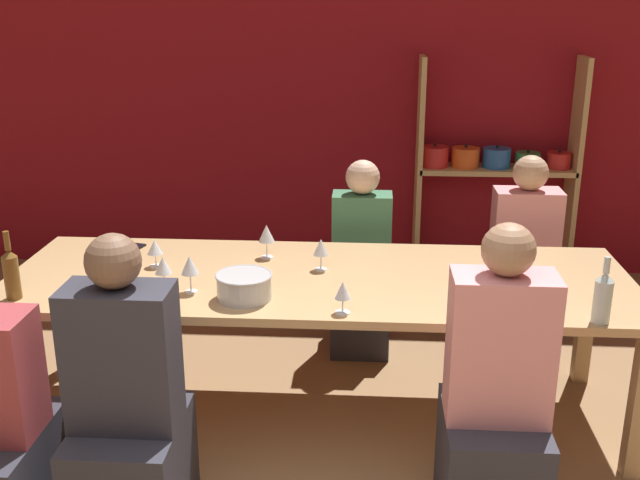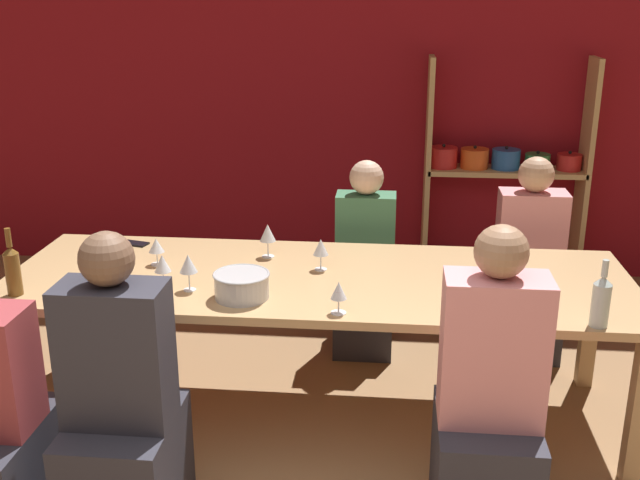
% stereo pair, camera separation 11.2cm
% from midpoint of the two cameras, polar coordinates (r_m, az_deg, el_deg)
% --- Properties ---
extents(wall_back_red, '(8.80, 0.06, 2.70)m').
position_cam_midpoint_polar(wall_back_red, '(5.59, 0.27, 11.17)').
color(wall_back_red, maroon).
rests_on(wall_back_red, ground_plane).
extents(shelf_unit, '(1.14, 0.30, 1.63)m').
position_cam_midpoint_polar(shelf_unit, '(5.58, 12.59, 3.47)').
color(shelf_unit, tan).
rests_on(shelf_unit, ground_plane).
extents(dining_table, '(3.01, 1.03, 0.75)m').
position_cam_midpoint_polar(dining_table, '(3.64, -0.99, -3.76)').
color(dining_table, tan).
rests_on(dining_table, ground_plane).
extents(mixing_bowl, '(0.26, 0.26, 0.12)m').
position_cam_midpoint_polar(mixing_bowl, '(3.35, -6.76, -3.46)').
color(mixing_bowl, '#B7BABC').
rests_on(mixing_bowl, dining_table).
extents(wine_bottle_green, '(0.07, 0.07, 0.29)m').
position_cam_midpoint_polar(wine_bottle_green, '(3.27, 19.83, -4.09)').
color(wine_bottle_green, '#B2C6C1').
rests_on(wine_bottle_green, dining_table).
extents(wine_bottle_dark, '(0.07, 0.07, 0.31)m').
position_cam_midpoint_polar(wine_bottle_dark, '(3.60, -23.30, -2.32)').
color(wine_bottle_dark, brown).
rests_on(wine_bottle_dark, dining_table).
extents(wine_glass_white_a, '(0.08, 0.08, 0.16)m').
position_cam_midpoint_polar(wine_glass_white_a, '(3.51, -12.76, -1.97)').
color(wine_glass_white_a, white).
rests_on(wine_glass_white_a, dining_table).
extents(wine_glass_red_a, '(0.08, 0.08, 0.16)m').
position_cam_midpoint_polar(wine_glass_red_a, '(3.42, 14.25, -2.68)').
color(wine_glass_red_a, white).
rests_on(wine_glass_red_a, dining_table).
extents(wine_glass_red_b, '(0.08, 0.08, 0.16)m').
position_cam_midpoint_polar(wine_glass_red_b, '(3.66, -0.81, -0.63)').
color(wine_glass_red_b, white).
rests_on(wine_glass_red_b, dining_table).
extents(wine_glass_white_b, '(0.08, 0.08, 0.17)m').
position_cam_midpoint_polar(wine_glass_white_b, '(3.44, -10.82, -1.96)').
color(wine_glass_white_b, white).
rests_on(wine_glass_white_b, dining_table).
extents(wine_glass_red_c, '(0.08, 0.08, 0.15)m').
position_cam_midpoint_polar(wine_glass_red_c, '(3.69, -17.72, -1.43)').
color(wine_glass_red_c, white).
rests_on(wine_glass_red_c, dining_table).
extents(wine_glass_red_d, '(0.07, 0.07, 0.14)m').
position_cam_midpoint_polar(wine_glass_red_d, '(3.17, 0.73, -3.95)').
color(wine_glass_red_d, white).
rests_on(wine_glass_red_d, dining_table).
extents(wine_glass_red_e, '(0.08, 0.08, 0.18)m').
position_cam_midpoint_polar(wine_glass_red_e, '(3.84, -4.94, 0.44)').
color(wine_glass_red_e, white).
rests_on(wine_glass_red_e, dining_table).
extents(wine_glass_white_c, '(0.08, 0.08, 0.14)m').
position_cam_midpoint_polar(wine_glass_white_c, '(3.81, -13.29, -0.61)').
color(wine_glass_white_c, white).
rests_on(wine_glass_white_c, dining_table).
extents(cell_phone, '(0.16, 0.11, 0.01)m').
position_cam_midpoint_polar(cell_phone, '(4.17, -14.97, -0.40)').
color(cell_phone, black).
rests_on(cell_phone, dining_table).
extents(person_near_a, '(0.39, 0.49, 1.27)m').
position_cam_midpoint_polar(person_near_a, '(3.05, 12.08, -13.32)').
color(person_near_a, '#2D2D38').
rests_on(person_near_a, ground_plane).
extents(person_far_a, '(0.38, 0.47, 1.18)m').
position_cam_midpoint_polar(person_far_a, '(4.59, 14.39, -2.88)').
color(person_far_a, '#2D2D38').
rests_on(person_far_a, ground_plane).
extents(person_near_b, '(0.41, 0.51, 1.23)m').
position_cam_midpoint_polar(person_near_b, '(3.10, -15.44, -13.48)').
color(person_near_b, '#2D2D38').
rests_on(person_near_b, ground_plane).
extents(person_far_b, '(0.34, 0.43, 1.15)m').
position_cam_midpoint_polar(person_far_b, '(4.44, 2.41, -3.03)').
color(person_far_b, '#2D2D38').
rests_on(person_far_b, ground_plane).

